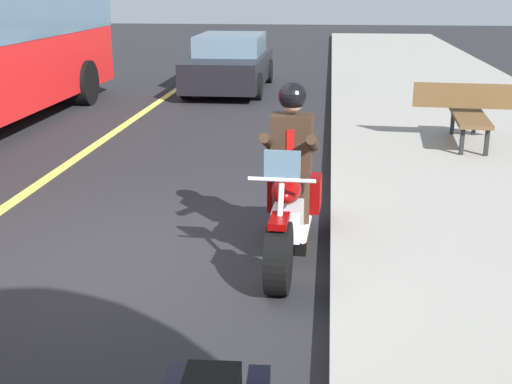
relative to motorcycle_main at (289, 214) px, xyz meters
The scene contains 5 objects.
ground_plane 1.66m from the motorcycle_main, 81.40° to the right, with size 80.00×80.00×0.00m, color black.
motorcycle_main is the anchor object (origin of this frame).
rider_main 0.61m from the motorcycle_main, behind, with size 0.63×0.56×1.74m.
car_silver 11.23m from the motorcycle_main, 168.80° to the right, with size 4.60×1.92×1.40m.
bench_sidewalk 5.44m from the motorcycle_main, 151.09° to the left, with size 1.83×1.80×0.95m.
Camera 1 is at (6.14, 1.93, 2.66)m, focal length 47.57 mm.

